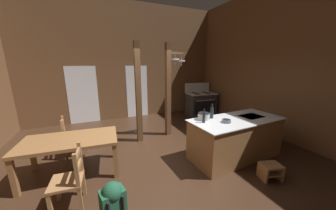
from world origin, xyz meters
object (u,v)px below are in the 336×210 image
object	(u,v)px
stockpot_on_counter	(204,116)
bottle_short_on_counter	(212,112)
dining_table	(71,143)
ladderback_chair_near_window	(71,137)
ladderback_chair_by_post	(70,180)
bottle_tall_on_counter	(204,117)
mixing_bowl_on_counter	(226,121)
step_stool	(270,170)
stove_range	(200,104)
kitchen_island	(235,138)
backpack	(113,201)

from	to	relation	value
stockpot_on_counter	bottle_short_on_counter	size ratio (longest dim) A/B	0.96
dining_table	ladderback_chair_near_window	world-z (taller)	ladderback_chair_near_window
ladderback_chair_by_post	stockpot_on_counter	xyz separation A→B (m)	(2.63, 0.39, 0.55)
dining_table	bottle_tall_on_counter	world-z (taller)	bottle_tall_on_counter
ladderback_chair_near_window	mixing_bowl_on_counter	size ratio (longest dim) A/B	5.16
bottle_short_on_counter	step_stool	bearing A→B (deg)	-66.61
stove_range	stockpot_on_counter	size ratio (longest dim) A/B	4.13
dining_table	ladderback_chair_near_window	xyz separation A→B (m)	(-0.08, 0.81, -0.20)
kitchen_island	stockpot_on_counter	size ratio (longest dim) A/B	6.92
bottle_short_on_counter	bottle_tall_on_counter	bearing A→B (deg)	-151.69
kitchen_island	bottle_tall_on_counter	world-z (taller)	bottle_tall_on_counter
stove_range	mixing_bowl_on_counter	bearing A→B (deg)	-115.69
dining_table	ladderback_chair_by_post	distance (m)	0.93
backpack	stockpot_on_counter	world-z (taller)	stockpot_on_counter
kitchen_island	stockpot_on_counter	xyz separation A→B (m)	(-0.72, 0.25, 0.54)
ladderback_chair_by_post	bottle_short_on_counter	world-z (taller)	bottle_short_on_counter
dining_table	bottle_tall_on_counter	bearing A→B (deg)	-14.55
ladderback_chair_by_post	mixing_bowl_on_counter	bearing A→B (deg)	0.91
bottle_tall_on_counter	stockpot_on_counter	bearing A→B (deg)	55.06
step_stool	ladderback_chair_near_window	size ratio (longest dim) A/B	0.44
backpack	stove_range	bearing A→B (deg)	44.15
mixing_bowl_on_counter	stockpot_on_counter	bearing A→B (deg)	133.46
dining_table	bottle_tall_on_counter	size ratio (longest dim) A/B	5.95
bottle_short_on_counter	dining_table	bearing A→B (deg)	170.58
ladderback_chair_by_post	stockpot_on_counter	world-z (taller)	stockpot_on_counter
kitchen_island	stove_range	distance (m)	3.44
stove_range	backpack	bearing A→B (deg)	-135.85
ladderback_chair_by_post	ladderback_chair_near_window	bearing A→B (deg)	94.50
ladderback_chair_near_window	step_stool	bearing A→B (deg)	-35.26
step_stool	bottle_short_on_counter	distance (m)	1.57
stove_range	ladderback_chair_near_window	distance (m)	4.97
stockpot_on_counter	step_stool	bearing A→B (deg)	-57.45
stove_range	ladderback_chair_by_post	xyz separation A→B (m)	(-4.56, -3.37, -0.03)
kitchen_island	step_stool	bearing A→B (deg)	-88.66
kitchen_island	ladderback_chair_by_post	size ratio (longest dim) A/B	2.33
stockpot_on_counter	mixing_bowl_on_counter	distance (m)	0.48
stove_range	ladderback_chair_near_window	xyz separation A→B (m)	(-4.69, -1.66, -0.03)
ladderback_chair_near_window	ladderback_chair_by_post	size ratio (longest dim) A/B	1.00
ladderback_chair_by_post	bottle_short_on_counter	xyz separation A→B (m)	(2.86, 0.42, 0.61)
dining_table	stockpot_on_counter	xyz separation A→B (m)	(2.68, -0.51, 0.35)
backpack	stockpot_on_counter	distance (m)	2.38
stove_range	ladderback_chair_by_post	world-z (taller)	stove_range
kitchen_island	bottle_short_on_counter	distance (m)	0.82
ladderback_chair_near_window	stove_range	bearing A→B (deg)	19.47
mixing_bowl_on_counter	bottle_short_on_counter	distance (m)	0.40
ladderback_chair_near_window	bottle_short_on_counter	distance (m)	3.32
stove_range	backpack	xyz separation A→B (m)	(-4.01, -3.89, -0.17)
ladderback_chair_near_window	bottle_short_on_counter	xyz separation A→B (m)	(2.99, -1.29, 0.61)
ladderback_chair_near_window	backpack	distance (m)	2.34
step_stool	kitchen_island	bearing A→B (deg)	91.34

